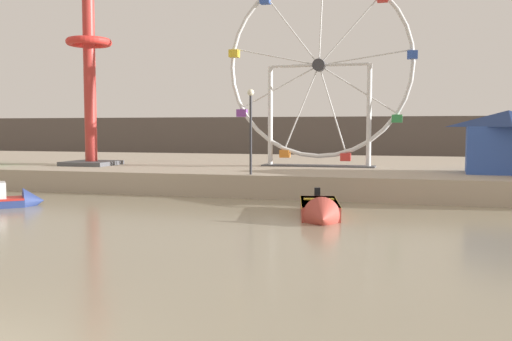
# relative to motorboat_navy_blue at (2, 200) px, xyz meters

# --- Properties ---
(quay_promenade) EXTENTS (110.00, 21.03, 1.10)m
(quay_promenade) POSITION_rel_motorboat_navy_blue_xyz_m (9.97, 16.01, 0.25)
(quay_promenade) COLOR tan
(quay_promenade) RESTS_ON ground_plane
(distant_town_skyline) EXTENTS (140.00, 3.00, 4.40)m
(distant_town_skyline) POSITION_rel_motorboat_navy_blue_xyz_m (9.97, 37.57, 1.90)
(distant_town_skyline) COLOR #564C47
(distant_town_skyline) RESTS_ON ground_plane
(motorboat_navy_blue) EXTENTS (3.69, 3.49, 1.44)m
(motorboat_navy_blue) POSITION_rel_motorboat_navy_blue_xyz_m (0.00, 0.00, 0.00)
(motorboat_navy_blue) COLOR navy
(motorboat_navy_blue) RESTS_ON ground_plane
(motorboat_faded_red) EXTENTS (2.24, 4.75, 1.30)m
(motorboat_faded_red) POSITION_rel_motorboat_navy_blue_xyz_m (13.33, 0.61, -0.01)
(motorboat_faded_red) COLOR #B24238
(motorboat_faded_red) RESTS_ON ground_plane
(ferris_wheel_white_frame) EXTENTS (10.71, 1.20, 11.04)m
(ferris_wheel_white_frame) POSITION_rel_motorboat_navy_blue_xyz_m (11.27, 12.51, 6.34)
(ferris_wheel_white_frame) COLOR silver
(ferris_wheel_white_frame) RESTS_ON quay_promenade
(drop_tower_red_tower) EXTENTS (2.80, 2.80, 10.90)m
(drop_tower_red_tower) POSITION_rel_motorboat_navy_blue_xyz_m (-1.92, 10.05, 5.98)
(drop_tower_red_tower) COLOR #BC332D
(drop_tower_red_tower) RESTS_ON quay_promenade
(carnival_booth_blue_tent) EXTENTS (4.28, 3.24, 3.06)m
(carnival_booth_blue_tent) POSITION_rel_motorboat_navy_blue_xyz_m (20.93, 9.96, 2.39)
(carnival_booth_blue_tent) COLOR #3356B7
(carnival_booth_blue_tent) RESTS_ON quay_promenade
(promenade_lamp_near) EXTENTS (0.32, 0.32, 4.04)m
(promenade_lamp_near) POSITION_rel_motorboat_navy_blue_xyz_m (9.12, 6.03, 3.43)
(promenade_lamp_near) COLOR #2D2D33
(promenade_lamp_near) RESTS_ON quay_promenade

